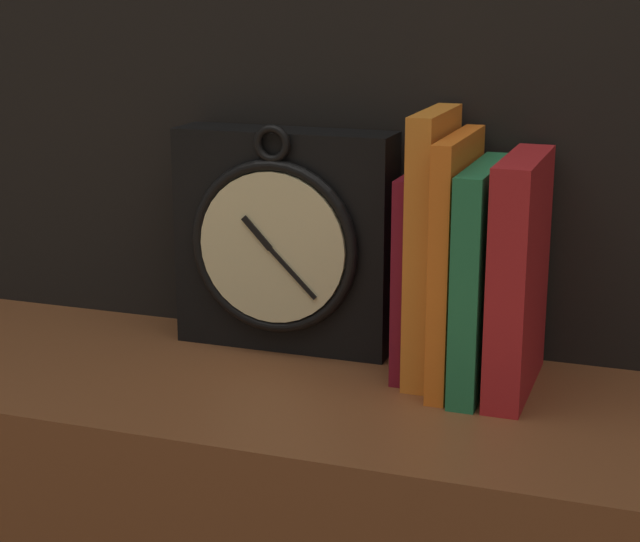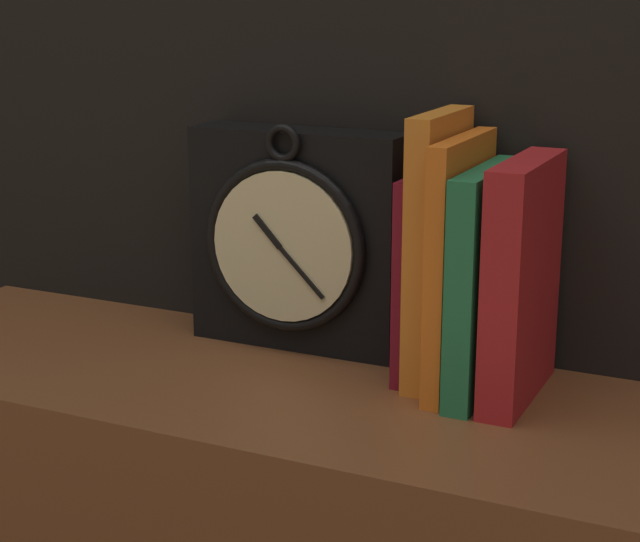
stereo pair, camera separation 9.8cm
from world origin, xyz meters
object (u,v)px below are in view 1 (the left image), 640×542
(book_slot1_orange, at_px, (432,246))
(book_slot4_red, at_px, (519,275))
(clock, at_px, (284,240))
(book_slot2_orange, at_px, (455,261))
(book_slot3_green, at_px, (480,277))
(book_slot0_maroon, at_px, (413,272))

(book_slot1_orange, bearing_deg, book_slot4_red, -9.14)
(clock, distance_m, book_slot2_orange, 0.19)
(clock, xyz_separation_m, book_slot3_green, (0.21, -0.04, -0.01))
(book_slot2_orange, bearing_deg, book_slot3_green, -6.62)
(book_slot0_maroon, relative_size, book_slot2_orange, 0.83)
(book_slot0_maroon, height_order, book_slot2_orange, book_slot2_orange)
(book_slot1_orange, height_order, book_slot2_orange, book_slot1_orange)
(book_slot0_maroon, bearing_deg, book_slot2_orange, -21.17)
(book_slot1_orange, distance_m, book_slot2_orange, 0.03)
(book_slot2_orange, distance_m, book_slot3_green, 0.03)
(book_slot0_maroon, xyz_separation_m, book_slot3_green, (0.07, -0.02, 0.01))
(book_slot1_orange, distance_m, book_slot4_red, 0.09)
(book_slot1_orange, bearing_deg, book_slot2_orange, -24.05)
(clock, xyz_separation_m, book_slot2_orange, (0.19, -0.04, 0.00))
(book_slot3_green, bearing_deg, book_slot2_orange, 173.38)
(clock, relative_size, book_slot3_green, 1.12)
(clock, height_order, book_slot4_red, clock)
(clock, bearing_deg, book_slot2_orange, -11.88)
(book_slot2_orange, relative_size, book_slot3_green, 1.12)
(book_slot1_orange, bearing_deg, book_slot0_maroon, 162.98)
(book_slot0_maroon, distance_m, book_slot3_green, 0.07)
(book_slot1_orange, xyz_separation_m, book_slot3_green, (0.05, -0.01, -0.02))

